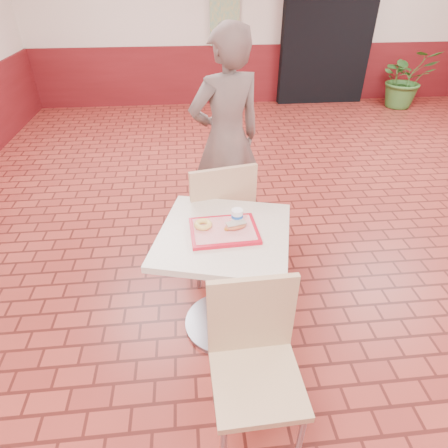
{
  "coord_description": "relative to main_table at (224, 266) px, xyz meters",
  "views": [
    {
      "loc": [
        -1.34,
        -2.18,
        2.1
      ],
      "look_at": [
        -1.16,
        -0.38,
        0.87
      ],
      "focal_mm": 30.0,
      "sensor_mm": 36.0,
      "label": 1
    }
  ],
  "objects": [
    {
      "name": "chair_main_front",
      "position": [
        0.08,
        -0.68,
        -0.02
      ],
      "size": [
        0.45,
        0.45,
        0.94
      ],
      "rotation": [
        0.0,
        0.0,
        0.03
      ],
      "color": "tan",
      "rests_on": "ground"
    },
    {
      "name": "wainscot_band",
      "position": [
        1.16,
        0.38,
        -0.04
      ],
      "size": [
        8.0,
        10.0,
        1.0
      ],
      "color": "#5D1114",
      "rests_on": "ground"
    },
    {
      "name": "customer",
      "position": [
        0.14,
        1.2,
        0.36
      ],
      "size": [
        0.77,
        0.64,
        1.81
      ],
      "primitive_type": "imported",
      "rotation": [
        0.0,
        0.0,
        3.51
      ],
      "color": "#685851",
      "rests_on": "ground"
    },
    {
      "name": "paper_cup",
      "position": [
        0.09,
        0.06,
        0.33
      ],
      "size": [
        0.07,
        0.07,
        0.09
      ],
      "rotation": [
        0.0,
        0.0,
        -0.16
      ],
      "color": "white",
      "rests_on": "serving_tray"
    },
    {
      "name": "room_shell",
      "position": [
        1.16,
        0.38,
        0.96
      ],
      "size": [
        8.01,
        10.01,
        3.01
      ],
      "color": "maroon",
      "rests_on": "ground"
    },
    {
      "name": "promo_poster",
      "position": [
        0.56,
        5.32,
        1.06
      ],
      "size": [
        0.5,
        0.03,
        1.2
      ],
      "primitive_type": "cube",
      "color": "gray",
      "rests_on": "wainscot_band"
    },
    {
      "name": "chair_main_back",
      "position": [
        0.02,
        0.55,
        0.03
      ],
      "size": [
        0.55,
        0.55,
        1.02
      ],
      "rotation": [
        0.0,
        0.0,
        3.34
      ],
      "color": "tan",
      "rests_on": "ground"
    },
    {
      "name": "potted_plant",
      "position": [
        3.74,
        4.78,
        -0.04
      ],
      "size": [
        0.95,
        0.83,
        1.0
      ],
      "primitive_type": "imported",
      "rotation": [
        0.0,
        0.0,
        -0.06
      ],
      "color": "#39722D",
      "rests_on": "ground"
    },
    {
      "name": "ring_donut",
      "position": [
        -0.12,
        0.03,
        0.31
      ],
      "size": [
        0.13,
        0.13,
        0.03
      ],
      "primitive_type": "torus",
      "rotation": [
        0.0,
        0.0,
        -0.2
      ],
      "color": "#E6BD53",
      "rests_on": "serving_tray"
    },
    {
      "name": "main_table",
      "position": [
        0.0,
        0.0,
        0.0
      ],
      "size": [
        0.76,
        0.76,
        0.81
      ],
      "rotation": [
        0.0,
        0.0,
        -0.26
      ],
      "color": "beige",
      "rests_on": "ground"
    },
    {
      "name": "serving_tray",
      "position": [
        0.0,
        -0.0,
        0.28
      ],
      "size": [
        0.4,
        0.31,
        0.02
      ],
      "rotation": [
        0.0,
        0.0,
        0.05
      ],
      "color": "red",
      "rests_on": "main_table"
    },
    {
      "name": "corridor_doorway",
      "position": [
        2.36,
        5.26,
        0.56
      ],
      "size": [
        1.6,
        0.22,
        2.2
      ],
      "primitive_type": "cube",
      "color": "black",
      "rests_on": "ground"
    },
    {
      "name": "long_john_donut",
      "position": [
        0.07,
        -0.0,
        0.31
      ],
      "size": [
        0.14,
        0.1,
        0.04
      ],
      "rotation": [
        0.0,
        0.0,
        0.24
      ],
      "color": "#C36639",
      "rests_on": "serving_tray"
    }
  ]
}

